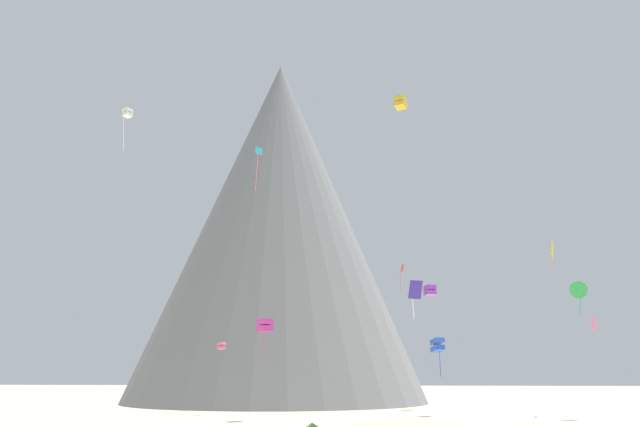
# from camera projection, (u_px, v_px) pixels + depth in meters

# --- Properties ---
(bush_scatter_east) EXTENTS (2.54, 2.54, 0.72)m
(bush_scatter_east) POSITION_uv_depth(u_px,v_px,m) (312.00, 427.00, 55.29)
(bush_scatter_east) COLOR #668C4C
(bush_scatter_east) RESTS_ON ground_plane
(rock_massif) EXTENTS (57.53, 57.53, 58.36)m
(rock_massif) POSITION_uv_depth(u_px,v_px,m) (271.00, 242.00, 109.86)
(rock_massif) COLOR slate
(rock_massif) RESTS_ON ground_plane
(kite_rainbow_low) EXTENTS (1.02, 1.01, 0.95)m
(kite_rainbow_low) POSITION_uv_depth(u_px,v_px,m) (222.00, 346.00, 78.45)
(kite_rainbow_low) COLOR #E5668C
(kite_violet_mid) EXTENTS (1.78, 1.82, 1.46)m
(kite_violet_mid) POSITION_uv_depth(u_px,v_px,m) (430.00, 290.00, 91.84)
(kite_violet_mid) COLOR purple
(kite_cyan_high) EXTENTS (0.70, 0.87, 4.67)m
(kite_cyan_high) POSITION_uv_depth(u_px,v_px,m) (258.00, 159.00, 69.34)
(kite_cyan_high) COLOR #33BCDB
(kite_indigo_low) EXTENTS (1.25, 0.65, 3.16)m
(kite_indigo_low) POSITION_uv_depth(u_px,v_px,m) (415.00, 291.00, 53.40)
(kite_indigo_low) COLOR #5138B2
(kite_red_mid) EXTENTS (0.61, 0.92, 3.21)m
(kite_red_mid) POSITION_uv_depth(u_px,v_px,m) (402.00, 271.00, 76.50)
(kite_red_mid) COLOR red
(kite_yellow_mid) EXTENTS (1.32, 2.57, 4.35)m
(kite_yellow_mid) POSITION_uv_depth(u_px,v_px,m) (551.00, 250.00, 82.89)
(kite_yellow_mid) COLOR yellow
(kite_green_low) EXTENTS (2.06, 1.19, 3.82)m
(kite_green_low) POSITION_uv_depth(u_px,v_px,m) (578.00, 290.00, 74.70)
(kite_green_low) COLOR green
(kite_white_high) EXTENTS (1.26, 1.28, 5.22)m
(kite_white_high) POSITION_uv_depth(u_px,v_px,m) (127.00, 114.00, 78.42)
(kite_white_high) COLOR white
(kite_gold_high) EXTENTS (1.57, 1.60, 1.40)m
(kite_gold_high) POSITION_uv_depth(u_px,v_px,m) (400.00, 103.00, 72.37)
(kite_gold_high) COLOR gold
(kite_magenta_low) EXTENTS (1.89, 1.89, 3.97)m
(kite_magenta_low) POSITION_uv_depth(u_px,v_px,m) (265.00, 325.00, 70.66)
(kite_magenta_low) COLOR #D1339E
(kite_blue_low) EXTENTS (1.78, 1.82, 4.47)m
(kite_blue_low) POSITION_uv_depth(u_px,v_px,m) (438.00, 345.00, 76.90)
(kite_blue_low) COLOR blue
(kite_pink_low) EXTENTS (0.53, 0.47, 1.11)m
(kite_pink_low) POSITION_uv_depth(u_px,v_px,m) (594.00, 324.00, 49.80)
(kite_pink_low) COLOR pink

